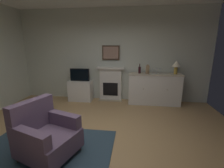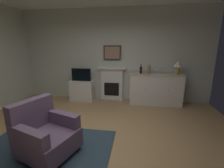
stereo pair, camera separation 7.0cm
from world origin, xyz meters
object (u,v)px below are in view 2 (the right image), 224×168
tv_cabinet (82,90)px  fireplace_unit (112,84)px  wine_glass_center (158,70)px  tv_set (81,75)px  wine_bottle (141,70)px  table_lamp (178,65)px  sideboard_cabinet (155,89)px  framed_picture (112,53)px  armchair (45,134)px  vase_decorative (149,69)px  wine_glass_right (162,70)px  wine_glass_left (154,70)px

tv_cabinet → fireplace_unit: bearing=9.4°
wine_glass_center → tv_set: wine_glass_center is taller
fireplace_unit → wine_bottle: (0.91, -0.17, 0.51)m
table_lamp → sideboard_cabinet: bearing=-180.0°
framed_picture → wine_bottle: bearing=-13.3°
wine_glass_center → tv_cabinet: bearing=180.0°
tv_cabinet → armchair: armchair is taller
table_lamp → wine_bottle: size_ratio=1.38×
tv_set → sideboard_cabinet: bearing=0.2°
framed_picture → vase_decorative: size_ratio=1.96×
wine_bottle → tv_cabinet: 2.02m
fireplace_unit → wine_glass_right: bearing=-6.8°
fireplace_unit → framed_picture: (0.00, 0.05, 1.00)m
wine_bottle → tv_set: 1.89m
wine_bottle → tv_set: (-1.88, -0.02, -0.20)m
wine_glass_left → wine_glass_center: (0.11, 0.05, 0.00)m
framed_picture → tv_set: bearing=-166.7°
sideboard_cabinet → tv_cabinet: (-2.35, 0.02, -0.15)m
wine_glass_right → armchair: wine_glass_right is taller
wine_bottle → armchair: size_ratio=0.29×
fireplace_unit → sideboard_cabinet: 1.39m
wine_glass_left → tv_cabinet: size_ratio=0.22×
fireplace_unit → sideboard_cabinet: fireplace_unit is taller
table_lamp → wine_glass_right: table_lamp is taller
wine_bottle → wine_glass_right: size_ratio=1.76×
vase_decorative → framed_picture: bearing=166.6°
framed_picture → wine_glass_center: framed_picture is taller
framed_picture → wine_glass_center: 1.50m
framed_picture → armchair: bearing=-102.8°
table_lamp → wine_glass_center: size_ratio=2.42×
table_lamp → armchair: (-2.62, -2.68, -0.85)m
framed_picture → tv_set: 1.22m
table_lamp → wine_glass_right: bearing=-179.4°
framed_picture → tv_cabinet: size_ratio=0.73×
tv_set → armchair: bearing=-83.2°
fireplace_unit → vase_decorative: 1.28m
armchair → sideboard_cabinet: bearing=52.8°
sideboard_cabinet → wine_bottle: bearing=179.0°
tv_cabinet → armchair: bearing=-83.3°
fireplace_unit → framed_picture: framed_picture is taller
framed_picture → tv_cabinet: framed_picture is taller
wine_glass_center → fireplace_unit: bearing=173.4°
tv_set → armchair: tv_set is taller
sideboard_cabinet → wine_glass_left: wine_glass_left is taller
vase_decorative → fireplace_unit: bearing=168.7°
framed_picture → table_lamp: 2.00m
vase_decorative → armchair: bearing=-124.4°
wine_glass_left → wine_glass_center: bearing=24.9°
wine_bottle → table_lamp: bearing=-0.4°
sideboard_cabinet → wine_glass_right: size_ratio=9.55×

